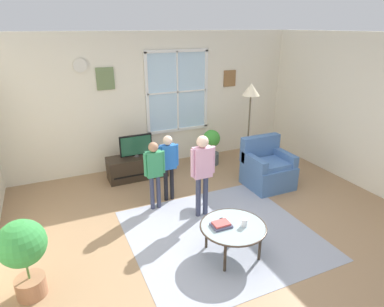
# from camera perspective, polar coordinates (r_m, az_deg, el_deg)

# --- Properties ---
(ground_plane) EXTENTS (6.45, 6.16, 0.02)m
(ground_plane) POSITION_cam_1_polar(r_m,az_deg,el_deg) (4.84, 5.49, -13.31)
(ground_plane) COLOR #9E7A56
(back_wall) EXTENTS (5.85, 0.17, 2.64)m
(back_wall) POSITION_cam_1_polar(r_m,az_deg,el_deg) (6.74, -6.06, 9.18)
(back_wall) COLOR silver
(back_wall) RESTS_ON ground_plane
(area_rug) EXTENTS (2.47, 2.35, 0.01)m
(area_rug) POSITION_cam_1_polar(r_m,az_deg,el_deg) (4.77, 5.03, -13.69)
(area_rug) COLOR #999EAD
(area_rug) RESTS_ON ground_plane
(tv_stand) EXTENTS (1.11, 0.46, 0.43)m
(tv_stand) POSITION_cam_1_polar(r_m,az_deg,el_deg) (6.37, -9.45, -2.30)
(tv_stand) COLOR #2D2319
(tv_stand) RESTS_ON ground_plane
(television) EXTENTS (0.61, 0.08, 0.42)m
(television) POSITION_cam_1_polar(r_m,az_deg,el_deg) (6.20, -9.68, 1.38)
(television) COLOR #4C4C4C
(television) RESTS_ON tv_stand
(armchair) EXTENTS (0.76, 0.74, 0.87)m
(armchair) POSITION_cam_1_polar(r_m,az_deg,el_deg) (6.08, 12.86, -2.58)
(armchair) COLOR #476B9E
(armchair) RESTS_ON ground_plane
(coffee_table) EXTENTS (0.84, 0.84, 0.42)m
(coffee_table) POSITION_cam_1_polar(r_m,az_deg,el_deg) (4.22, 7.12, -12.57)
(coffee_table) COLOR #99B2B7
(coffee_table) RESTS_ON ground_plane
(book_stack) EXTENTS (0.24, 0.19, 0.06)m
(book_stack) POSITION_cam_1_polar(r_m,az_deg,el_deg) (4.16, 5.07, -12.17)
(book_stack) COLOR #51516F
(book_stack) RESTS_ON coffee_table
(cup) EXTENTS (0.07, 0.07, 0.10)m
(cup) POSITION_cam_1_polar(r_m,az_deg,el_deg) (4.19, 9.06, -11.75)
(cup) COLOR white
(cup) RESTS_ON coffee_table
(remote_near_books) EXTENTS (0.04, 0.14, 0.02)m
(remote_near_books) POSITION_cam_1_polar(r_m,az_deg,el_deg) (4.25, 5.48, -11.61)
(remote_near_books) COLOR black
(remote_near_books) RESTS_ON coffee_table
(person_green_shirt) EXTENTS (0.34, 0.15, 1.12)m
(person_green_shirt) POSITION_cam_1_polar(r_m,az_deg,el_deg) (5.06, -6.55, -2.52)
(person_green_shirt) COLOR #333851
(person_green_shirt) RESTS_ON ground_plane
(person_pink_shirt) EXTENTS (0.39, 0.18, 1.28)m
(person_pink_shirt) POSITION_cam_1_polar(r_m,az_deg,el_deg) (4.80, 1.79, -2.35)
(person_pink_shirt) COLOR #333851
(person_pink_shirt) RESTS_ON ground_plane
(person_blue_shirt) EXTENTS (0.34, 0.15, 1.12)m
(person_blue_shirt) POSITION_cam_1_polar(r_m,az_deg,el_deg) (5.30, -4.14, -1.24)
(person_blue_shirt) COLOR black
(person_blue_shirt) RESTS_ON ground_plane
(potted_plant_by_window) EXTENTS (0.36, 0.36, 0.74)m
(potted_plant_by_window) POSITION_cam_1_polar(r_m,az_deg,el_deg) (6.83, 3.36, 1.37)
(potted_plant_by_window) COLOR #4C565B
(potted_plant_by_window) RESTS_ON ground_plane
(potted_plant_corner) EXTENTS (0.49, 0.49, 0.91)m
(potted_plant_corner) POSITION_cam_1_polar(r_m,az_deg,el_deg) (3.92, -27.19, -14.68)
(potted_plant_corner) COLOR #9E6B4C
(potted_plant_corner) RESTS_ON ground_plane
(floor_lamp) EXTENTS (0.32, 0.32, 1.76)m
(floor_lamp) POSITION_cam_1_polar(r_m,az_deg,el_deg) (6.20, 10.10, 9.28)
(floor_lamp) COLOR black
(floor_lamp) RESTS_ON ground_plane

